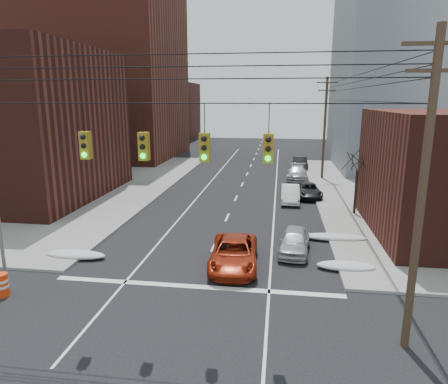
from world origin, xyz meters
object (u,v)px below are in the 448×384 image
(parked_car_d, at_px, (297,173))
(lot_car_c, at_px, (58,186))
(lot_car_b, at_px, (99,174))
(construction_barrel, at_px, (2,285))
(parked_car_f, at_px, (300,163))
(lot_car_a, at_px, (86,183))
(parked_car_a, at_px, (295,241))
(parked_car_b, at_px, (290,194))
(lot_car_d, at_px, (64,175))
(red_pickup, at_px, (234,253))
(parked_car_e, at_px, (300,161))
(parked_car_c, at_px, (308,190))

(parked_car_d, bearing_deg, lot_car_c, -151.86)
(lot_car_b, distance_m, lot_car_c, 6.12)
(lot_car_b, xyz_separation_m, construction_barrel, (6.82, -24.64, -0.30))
(parked_car_d, bearing_deg, parked_car_f, 87.83)
(lot_car_a, height_order, construction_barrel, lot_car_a)
(lot_car_a, relative_size, construction_barrel, 3.68)
(parked_car_a, distance_m, lot_car_b, 26.65)
(parked_car_b, distance_m, parked_car_d, 10.15)
(lot_car_b, bearing_deg, parked_car_b, -120.13)
(parked_car_f, bearing_deg, lot_car_d, -156.63)
(lot_car_b, bearing_deg, red_pickup, -154.14)
(parked_car_b, relative_size, lot_car_b, 0.87)
(construction_barrel, bearing_deg, parked_car_d, 63.91)
(parked_car_e, distance_m, lot_car_a, 27.12)
(parked_car_b, bearing_deg, lot_car_a, 176.17)
(parked_car_b, distance_m, lot_car_b, 20.90)
(parked_car_b, height_order, parked_car_c, parked_car_b)
(parked_car_c, xyz_separation_m, lot_car_b, (-21.72, 3.75, 0.21))
(parked_car_c, height_order, parked_car_e, parked_car_e)
(parked_car_b, distance_m, lot_car_c, 21.32)
(parked_car_f, xyz_separation_m, lot_car_c, (-22.90, -17.59, 0.06))
(red_pickup, height_order, construction_barrel, red_pickup)
(lot_car_a, relative_size, lot_car_d, 1.05)
(lot_car_a, xyz_separation_m, lot_car_c, (-1.82, -1.88, 0.02))
(red_pickup, height_order, lot_car_a, red_pickup)
(parked_car_f, bearing_deg, parked_car_a, -95.87)
(parked_car_e, bearing_deg, lot_car_b, -143.96)
(parked_car_a, bearing_deg, lot_car_b, 145.08)
(parked_car_d, bearing_deg, lot_car_d, -164.98)
(parked_car_d, relative_size, lot_car_c, 1.14)
(parked_car_a, distance_m, parked_car_c, 13.82)
(red_pickup, distance_m, parked_car_c, 16.87)
(parked_car_b, bearing_deg, parked_car_e, 85.80)
(lot_car_a, xyz_separation_m, construction_barrel, (6.20, -20.53, -0.25))
(lot_car_a, relative_size, lot_car_c, 0.86)
(lot_car_b, bearing_deg, construction_barrel, -178.94)
(parked_car_a, height_order, lot_car_b, lot_car_b)
(parked_car_e, xyz_separation_m, construction_barrel, (-14.90, -37.56, -0.19))
(red_pickup, distance_m, parked_car_a, 4.07)
(red_pickup, relative_size, lot_car_c, 1.17)
(red_pickup, distance_m, parked_car_d, 24.70)
(parked_car_b, relative_size, lot_car_d, 1.18)
(parked_car_c, height_order, parked_car_d, parked_car_d)
(parked_car_b, xyz_separation_m, lot_car_d, (-23.71, 4.86, 0.06))
(parked_car_a, bearing_deg, parked_car_d, 93.61)
(lot_car_b, distance_m, lot_car_d, 3.69)
(parked_car_c, relative_size, lot_car_c, 1.01)
(lot_car_c, bearing_deg, lot_car_a, -31.08)
(lot_car_b, bearing_deg, parked_car_a, -145.38)
(parked_car_d, bearing_deg, parked_car_e, 88.55)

